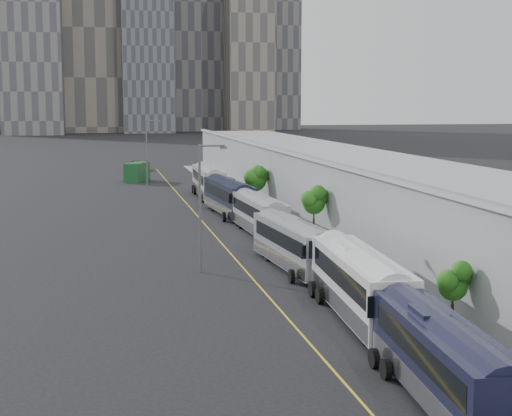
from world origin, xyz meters
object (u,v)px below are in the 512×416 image
object	(u,v)px
bus_4	(259,217)
street_lamp_near	(202,199)
shipping_container	(137,172)
bus_3	(293,248)
suv	(137,166)
bus_2	(360,289)
bus_1	(443,368)
bus_5	(229,200)
street_lamp_far	(148,150)
bus_6	(209,184)

from	to	relation	value
bus_4	street_lamp_near	bearing A→B (deg)	-117.91
shipping_container	street_lamp_near	bearing A→B (deg)	-66.11
bus_3	suv	xyz separation A→B (m)	(-7.09, 86.33, -0.70)
street_lamp_near	bus_2	bearing A→B (deg)	-62.69
bus_1	street_lamp_near	size ratio (longest dim) A/B	1.34
street_lamp_near	bus_4	bearing A→B (deg)	64.94
bus_3	bus_5	distance (m)	27.98
bus_5	bus_3	bearing A→B (deg)	-94.32
street_lamp_far	shipping_container	size ratio (longest dim) A/B	1.75
bus_1	street_lamp_far	world-z (taller)	street_lamp_far
bus_2	bus_5	bearing A→B (deg)	94.31
bus_4	shipping_container	distance (m)	51.09
suv	bus_2	bearing A→B (deg)	-92.22
bus_3	bus_1	bearing A→B (deg)	-95.66
bus_4	bus_5	size ratio (longest dim) A/B	0.92
bus_6	bus_3	bearing A→B (deg)	-88.94
bus_1	bus_4	xyz separation A→B (m)	(1.10, 41.78, 0.02)
bus_1	bus_4	distance (m)	41.79
bus_5	suv	bearing A→B (deg)	92.32
bus_2	street_lamp_near	bearing A→B (deg)	120.88
bus_5	suv	distance (m)	58.77
bus_1	bus_5	size ratio (longest dim) A/B	0.92
street_lamp_far	bus_1	bearing A→B (deg)	-85.18
street_lamp_far	bus_3	bearing A→B (deg)	-82.37
bus_4	street_lamp_far	bearing A→B (deg)	98.90
street_lamp_far	bus_4	bearing A→B (deg)	-78.24
bus_1	bus_5	distance (m)	54.10
bus_2	bus_5	distance (m)	41.40
street_lamp_near	suv	xyz separation A→B (m)	(-0.51, 86.17, -4.41)
bus_3	street_lamp_near	xyz separation A→B (m)	(-6.57, 0.16, 3.71)
bus_5	bus_4	bearing A→B (deg)	-90.96
bus_1	bus_3	world-z (taller)	bus_3
bus_1	street_lamp_near	world-z (taller)	street_lamp_near
bus_1	bus_3	bearing A→B (deg)	93.61
bus_1	shipping_container	size ratio (longest dim) A/B	2.22
bus_2	bus_4	bearing A→B (deg)	93.11
bus_2	suv	xyz separation A→B (m)	(-7.53, 99.75, -0.82)
bus_3	suv	world-z (taller)	bus_3
bus_6	suv	bearing A→B (deg)	100.38
bus_6	street_lamp_far	world-z (taller)	street_lamp_far
bus_2	street_lamp_near	size ratio (longest dim) A/B	1.48
bus_1	bus_6	size ratio (longest dim) A/B	0.88
bus_4	shipping_container	world-z (taller)	bus_4
bus_1	bus_3	size ratio (longest dim) A/B	0.97
bus_4	bus_6	distance (m)	28.32
bus_5	street_lamp_far	world-z (taller)	street_lamp_far
bus_6	shipping_container	distance (m)	23.43
bus_1	bus_3	distance (m)	26.12
bus_4	suv	bearing A→B (deg)	93.41
shipping_container	bus_4	bearing A→B (deg)	-57.58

